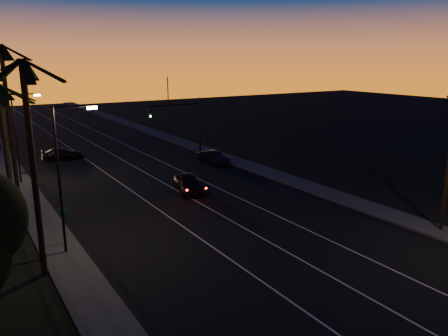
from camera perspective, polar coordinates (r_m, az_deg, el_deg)
road at (r=40.78m, az=-7.91°, el=-2.41°), size 20.00×170.00×0.01m
sidewalk_left at (r=37.83m, az=-23.59°, el=-4.70°), size 2.40×170.00×0.16m
sidewalk_right at (r=46.30m, az=4.79°, el=-0.23°), size 2.40×170.00×0.16m
lane_stripe_left at (r=39.71m, az=-11.86°, el=-3.02°), size 0.12×160.00×0.01m
lane_stripe_mid at (r=40.98m, az=-7.28°, el=-2.29°), size 0.12×160.00×0.01m
lane_stripe_right at (r=42.50m, az=-3.00°, el=-1.59°), size 0.12×160.00×0.01m
palm_near at (r=24.38m, az=-23.90°, el=2.39°), size 4.25×4.16×11.53m
palm_mid at (r=30.33m, az=-26.62°, el=2.62°), size 4.25×4.16×10.03m
palm_far at (r=36.15m, az=-26.33°, el=6.47°), size 4.25×4.16×12.53m
streetlight_left_near at (r=26.99m, az=-20.22°, el=-0.04°), size 2.55×0.26×9.00m
streetlight_left_far at (r=44.53m, az=-25.22°, el=4.44°), size 2.55×0.26×8.50m
street_sign at (r=28.96m, az=-20.23°, el=-6.70°), size 0.70×0.06×2.60m
signal_mast at (r=51.65m, az=-5.48°, el=6.57°), size 7.10×0.41×7.00m
signal_post at (r=46.98m, az=-23.84°, el=2.33°), size 0.28×0.37×4.20m
far_pole_right at (r=64.09m, az=-7.27°, el=7.73°), size 0.14×0.14×9.00m
lead_car at (r=38.66m, az=-4.69°, el=-1.98°), size 3.04×5.59×1.62m
right_car at (r=48.99m, az=-1.43°, el=1.39°), size 2.16×4.47×1.41m
cross_car at (r=54.30m, az=-20.31°, el=1.74°), size 4.87×2.47×1.36m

